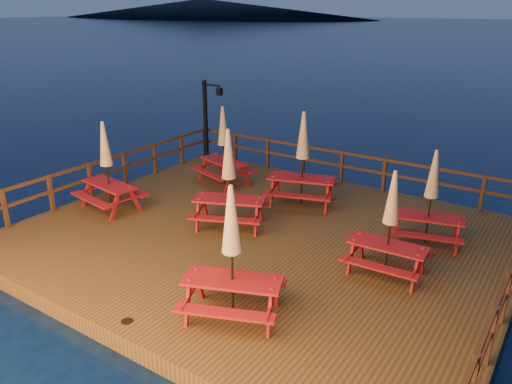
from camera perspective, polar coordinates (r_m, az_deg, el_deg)
ground at (r=13.22m, az=0.60°, el=-6.42°), size 500.00×500.00×0.00m
deck at (r=13.13m, az=0.60°, el=-5.64°), size 12.00×10.00×0.40m
deck_piles at (r=13.35m, az=0.60°, el=-7.56°), size 11.44×9.44×1.40m
railing at (r=14.15m, az=4.59°, el=0.53°), size 11.80×9.75×1.10m
lamp_post at (r=19.03m, az=-5.44°, el=8.96°), size 0.85×0.18×3.00m
headland_left at (r=260.10m, az=-6.13°, el=20.15°), size 180.00×84.00×9.00m
picnic_table_0 at (r=12.82m, az=19.37°, el=-0.45°), size 1.98×1.77×2.41m
picnic_table_1 at (r=9.18m, az=-2.78°, el=-6.76°), size 2.30×2.12×2.67m
picnic_table_2 at (r=16.40m, az=-3.75°, el=5.48°), size 2.15×1.94×2.57m
picnic_table_3 at (r=13.01m, az=-3.12°, el=1.69°), size 2.35×2.18×2.69m
picnic_table_4 at (r=14.58m, az=5.34°, el=3.96°), size 2.35×2.13×2.80m
picnic_table_5 at (r=14.80m, az=-16.69°, el=3.01°), size 2.01×1.74×2.60m
picnic_table_6 at (r=11.04m, az=15.10°, el=-3.35°), size 1.74×1.46×2.41m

